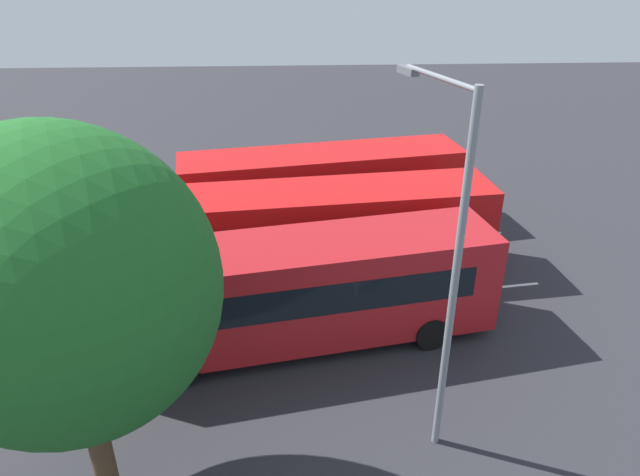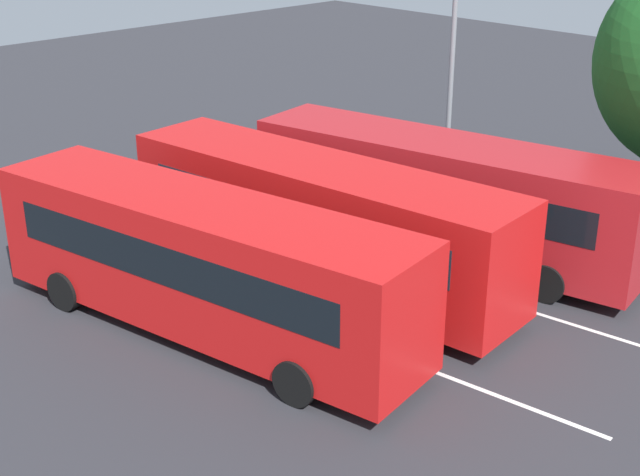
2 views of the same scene
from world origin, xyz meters
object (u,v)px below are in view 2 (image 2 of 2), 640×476
(bus_center_left, at_px, (319,218))
(street_lamp, at_px, (450,49))
(bus_center_right, at_px, (202,261))
(bus_far_left, at_px, (443,193))
(pedestrian, at_px, (29,226))

(bus_center_left, height_order, street_lamp, street_lamp)
(bus_center_right, distance_m, street_lamp, 11.36)
(bus_far_left, distance_m, pedestrian, 10.89)
(bus_far_left, relative_size, street_lamp, 1.36)
(bus_center_right, bearing_deg, pedestrian, -2.20)
(bus_center_left, bearing_deg, bus_far_left, -111.02)
(bus_far_left, xyz_separation_m, bus_center_right, (0.93, 7.20, 0.00))
(bus_far_left, bearing_deg, pedestrian, 37.29)
(bus_far_left, distance_m, street_lamp, 5.42)
(street_lamp, bearing_deg, pedestrian, -41.36)
(bus_center_right, bearing_deg, bus_far_left, -107.03)
(bus_center_right, bearing_deg, bus_center_left, -98.93)
(bus_center_left, relative_size, pedestrian, 6.78)
(bus_center_right, height_order, street_lamp, street_lamp)
(bus_far_left, relative_size, bus_center_left, 1.01)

